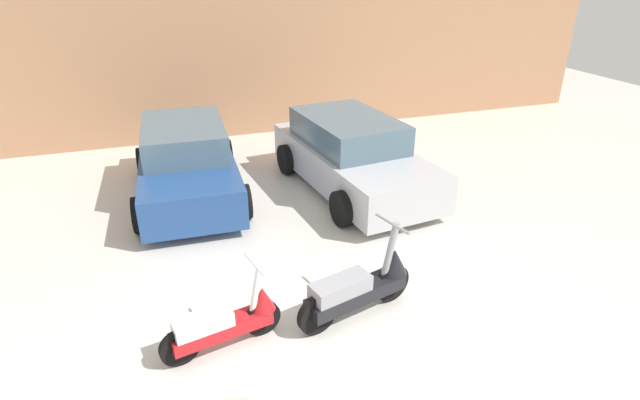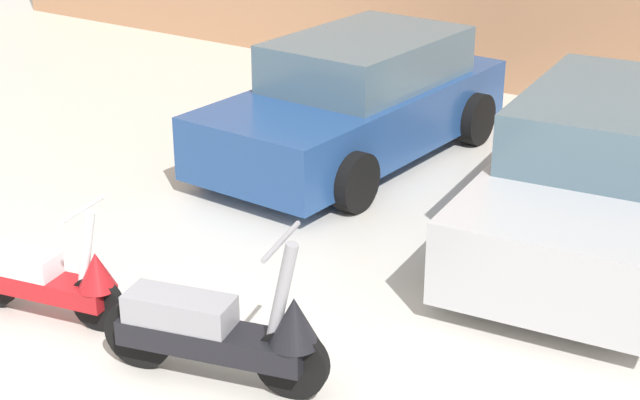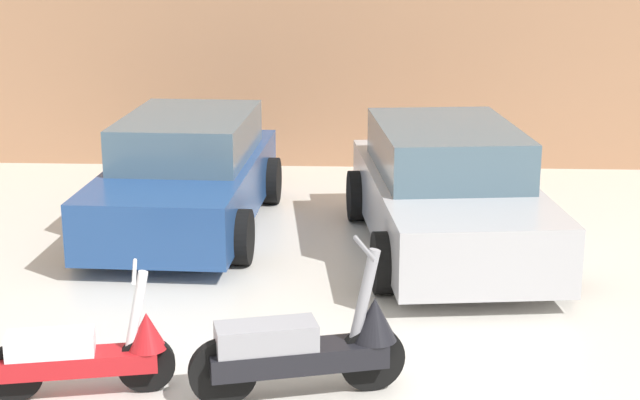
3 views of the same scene
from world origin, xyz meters
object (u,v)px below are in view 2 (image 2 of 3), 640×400
scooter_front_left (49,277)px  scooter_front_right (223,330)px  car_rear_left (358,101)px  car_rear_center (605,175)px

scooter_front_left → scooter_front_right: (1.57, 0.06, 0.06)m
car_rear_left → car_rear_center: (2.85, -0.65, 0.02)m
scooter_front_left → car_rear_center: (2.83, 3.51, 0.29)m
scooter_front_right → car_rear_left: car_rear_left is taller
scooter_front_left → car_rear_center: car_rear_center is taller
scooter_front_left → scooter_front_right: size_ratio=0.87×
scooter_front_right → car_rear_center: 3.68m
scooter_front_right → car_rear_left: size_ratio=0.41×
scooter_front_right → car_rear_left: (-1.59, 4.10, 0.21)m
car_rear_left → car_rear_center: car_rear_center is taller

